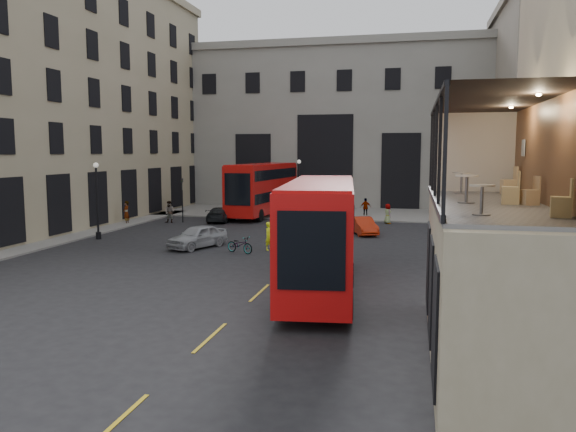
% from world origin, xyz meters
% --- Properties ---
extents(ground, '(140.00, 140.00, 0.00)m').
position_xyz_m(ground, '(0.00, 0.00, 0.00)').
color(ground, black).
rests_on(ground, ground).
extents(host_frontage, '(3.00, 11.00, 4.50)m').
position_xyz_m(host_frontage, '(6.50, 0.00, 2.25)').
color(host_frontage, tan).
rests_on(host_frontage, ground).
extents(cafe_floor, '(3.00, 10.00, 0.10)m').
position_xyz_m(cafe_floor, '(6.50, 0.00, 4.55)').
color(cafe_floor, slate).
rests_on(cafe_floor, host_frontage).
extents(gateway, '(35.00, 10.60, 18.00)m').
position_xyz_m(gateway, '(-5.00, 47.99, 9.39)').
color(gateway, gray).
rests_on(gateway, ground).
extents(pavement_far, '(40.00, 12.00, 0.12)m').
position_xyz_m(pavement_far, '(-6.00, 38.00, 0.06)').
color(pavement_far, slate).
rests_on(pavement_far, ground).
extents(traffic_light_near, '(0.16, 0.20, 3.80)m').
position_xyz_m(traffic_light_near, '(-1.00, 12.00, 2.42)').
color(traffic_light_near, black).
rests_on(traffic_light_near, ground).
extents(traffic_light_far, '(0.16, 0.20, 3.80)m').
position_xyz_m(traffic_light_far, '(-15.00, 28.00, 2.42)').
color(traffic_light_far, black).
rests_on(traffic_light_far, ground).
extents(street_lamp_a, '(0.36, 0.36, 5.33)m').
position_xyz_m(street_lamp_a, '(-17.00, 18.00, 2.39)').
color(street_lamp_a, black).
rests_on(street_lamp_a, ground).
extents(street_lamp_b, '(0.36, 0.36, 5.33)m').
position_xyz_m(street_lamp_b, '(-6.00, 34.00, 2.39)').
color(street_lamp_b, black).
rests_on(street_lamp_b, ground).
extents(bus_near, '(4.07, 12.28, 4.81)m').
position_xyz_m(bus_near, '(0.50, 6.98, 2.70)').
color(bus_near, red).
rests_on(bus_near, ground).
extents(bus_far, '(3.91, 12.59, 4.95)m').
position_xyz_m(bus_far, '(-9.47, 34.16, 2.78)').
color(bus_far, red).
rests_on(bus_far, ground).
extents(car_a, '(3.23, 4.59, 1.45)m').
position_xyz_m(car_a, '(-8.90, 16.17, 0.73)').
color(car_a, '#9B9FA3').
rests_on(car_a, ground).
extents(car_b, '(2.67, 4.09, 1.27)m').
position_xyz_m(car_b, '(0.80, 24.37, 0.64)').
color(car_b, '#B1230A').
rests_on(car_b, ground).
extents(car_c, '(2.27, 4.58, 1.28)m').
position_xyz_m(car_c, '(-11.97, 29.12, 0.64)').
color(car_c, black).
rests_on(car_c, ground).
extents(bicycle, '(2.03, 1.37, 1.01)m').
position_xyz_m(bicycle, '(-5.74, 15.02, 0.50)').
color(bicycle, gray).
rests_on(bicycle, ground).
extents(cyclist, '(0.64, 0.75, 1.75)m').
position_xyz_m(cyclist, '(-4.27, 16.38, 0.87)').
color(cyclist, '#ECFF1A').
rests_on(cyclist, ground).
extents(pedestrian_a, '(0.95, 0.76, 1.88)m').
position_xyz_m(pedestrian_a, '(-15.94, 27.43, 0.94)').
color(pedestrian_a, gray).
rests_on(pedestrian_a, ground).
extents(pedestrian_b, '(0.94, 1.18, 1.60)m').
position_xyz_m(pedestrian_b, '(-12.95, 38.92, 0.80)').
color(pedestrian_b, gray).
rests_on(pedestrian_b, ground).
extents(pedestrian_c, '(1.10, 0.65, 1.75)m').
position_xyz_m(pedestrian_c, '(0.04, 35.67, 0.88)').
color(pedestrian_c, gray).
rests_on(pedestrian_c, ground).
extents(pedestrian_d, '(0.89, 0.99, 1.69)m').
position_xyz_m(pedestrian_d, '(2.29, 30.95, 0.85)').
color(pedestrian_d, gray).
rests_on(pedestrian_d, ground).
extents(pedestrian_e, '(0.55, 0.77, 1.98)m').
position_xyz_m(pedestrian_e, '(-19.00, 25.58, 0.99)').
color(pedestrian_e, gray).
rests_on(pedestrian_e, ground).
extents(cafe_table_near, '(0.57, 0.57, 0.72)m').
position_xyz_m(cafe_table_near, '(5.95, -3.16, 5.07)').
color(cafe_table_near, beige).
rests_on(cafe_table_near, cafe_floor).
extents(cafe_table_mid, '(0.65, 0.65, 0.81)m').
position_xyz_m(cafe_table_mid, '(5.88, -0.03, 5.14)').
color(cafe_table_mid, white).
rests_on(cafe_table_mid, cafe_floor).
extents(cafe_table_far, '(0.61, 0.61, 0.76)m').
position_xyz_m(cafe_table_far, '(6.03, 3.70, 5.10)').
color(cafe_table_far, beige).
rests_on(cafe_table_far, cafe_floor).
extents(cafe_chair_a, '(0.50, 0.50, 0.88)m').
position_xyz_m(cafe_chair_a, '(7.67, -3.22, 4.87)').
color(cafe_chair_a, tan).
rests_on(cafe_chair_a, cafe_floor).
extents(cafe_chair_b, '(0.48, 0.48, 0.80)m').
position_xyz_m(cafe_chair_b, '(7.57, -0.22, 4.84)').
color(cafe_chair_b, tan).
rests_on(cafe_chair_b, cafe_floor).
extents(cafe_chair_c, '(0.51, 0.51, 0.94)m').
position_xyz_m(cafe_chair_c, '(7.08, -0.07, 4.88)').
color(cafe_chair_c, tan).
rests_on(cafe_chair_c, cafe_floor).
extents(cafe_chair_d, '(0.52, 0.52, 0.97)m').
position_xyz_m(cafe_chair_d, '(7.62, 3.76, 4.89)').
color(cafe_chair_d, tan).
rests_on(cafe_chair_d, cafe_floor).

